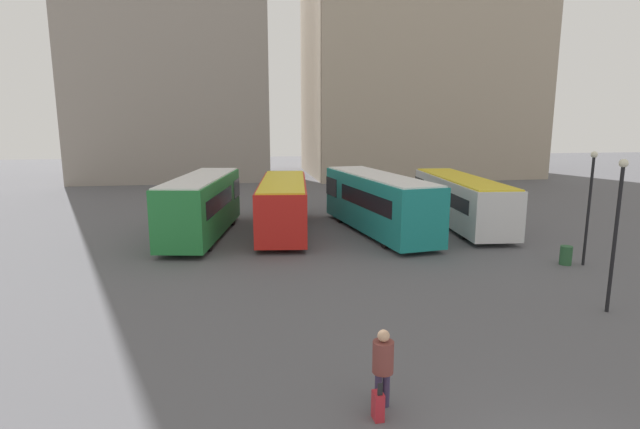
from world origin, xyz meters
TOP-DOWN VIEW (x-y plane):
  - building_block_right at (14.82, 51.01)m, footprint 24.69×16.38m
  - bus_0 at (-7.63, 21.73)m, footprint 4.10×10.05m
  - bus_1 at (-3.12, 22.31)m, footprint 3.74×10.62m
  - bus_2 at (2.15, 21.25)m, footprint 4.13×11.13m
  - bus_3 at (7.66, 22.29)m, footprint 3.43×11.40m
  - traveler at (-2.50, 4.04)m, footprint 0.50×0.50m
  - suitcase at (-2.72, 3.58)m, footprint 0.23×0.33m
  - lamp_post_0 at (9.48, 13.38)m, footprint 0.28×0.28m
  - lamp_post_1 at (6.61, 8.31)m, footprint 0.28×0.28m
  - trash_bin at (8.75, 13.58)m, footprint 0.52×0.52m

SIDE VIEW (x-z plane):
  - suitcase at x=-2.72m, z-range -0.13..0.78m
  - trash_bin at x=8.75m, z-range 0.00..0.85m
  - traveler at x=-2.50m, z-range 0.17..2.03m
  - bus_3 at x=7.66m, z-range 0.13..3.09m
  - bus_1 at x=-3.12m, z-range 0.13..3.13m
  - bus_2 at x=2.15m, z-range 0.14..3.46m
  - bus_0 at x=-7.63m, z-range 0.14..3.48m
  - lamp_post_0 at x=9.48m, z-range 0.49..5.54m
  - lamp_post_1 at x=6.61m, z-range 0.49..5.66m
  - building_block_right at x=14.82m, z-range 0.00..32.33m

